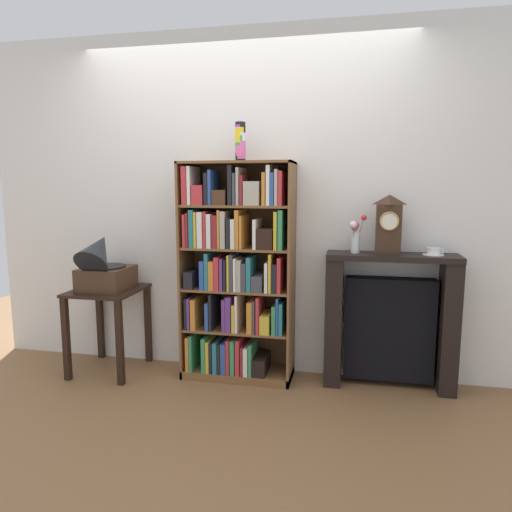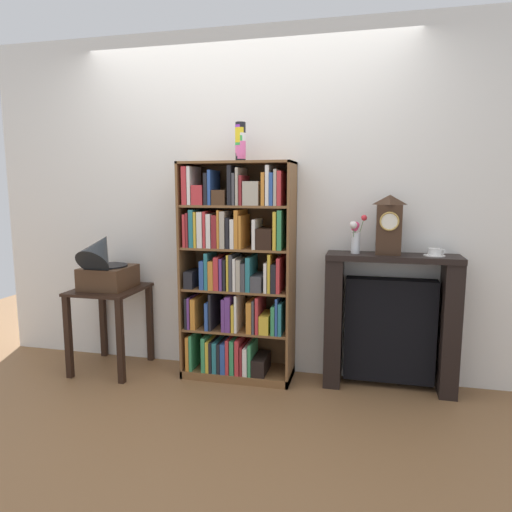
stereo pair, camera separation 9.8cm
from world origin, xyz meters
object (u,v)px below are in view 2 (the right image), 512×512
fireplace_mantel (390,322)px  bookshelf (236,275)px  gramophone (105,265)px  mantel_clock (389,225)px  side_table_left (110,308)px  flower_vase (356,235)px  cup_stack (240,142)px  teacup_with_saucer (435,253)px

fireplace_mantel → bookshelf: bearing=-176.6°
gramophone → mantel_clock: 2.12m
side_table_left → gramophone: bearing=-90.0°
flower_vase → side_table_left: bearing=-176.1°
cup_stack → fireplace_mantel: cup_stack is taller
bookshelf → mantel_clock: bearing=2.3°
side_table_left → teacup_with_saucer: size_ratio=4.61×
side_table_left → gramophone: gramophone is taller
flower_vase → gramophone: bearing=-174.6°
cup_stack → fireplace_mantel: size_ratio=0.28×
teacup_with_saucer → flower_vase: bearing=-179.7°
fireplace_mantel → mantel_clock: mantel_clock is taller
teacup_with_saucer → cup_stack: bearing=-178.5°
mantel_clock → fireplace_mantel: bearing=31.9°
side_table_left → flower_vase: flower_vase is taller
cup_stack → side_table_left: cup_stack is taller
side_table_left → mantel_clock: mantel_clock is taller
bookshelf → fireplace_mantel: bookshelf is taller
bookshelf → side_table_left: bookshelf is taller
gramophone → cup_stack: bearing=7.9°
gramophone → teacup_with_saucer: gramophone is taller
side_table_left → mantel_clock: size_ratio=1.60×
side_table_left → fireplace_mantel: size_ratio=0.67×
gramophone → fireplace_mantel: bearing=5.4°
gramophone → teacup_with_saucer: (2.40, 0.18, 0.15)m
side_table_left → mantel_clock: bearing=3.6°
cup_stack → mantel_clock: cup_stack is taller
side_table_left → gramophone: size_ratio=1.30×
side_table_left → cup_stack: bearing=5.3°
teacup_with_saucer → gramophone: bearing=-175.7°
cup_stack → bookshelf: bearing=-161.7°
cup_stack → side_table_left: size_ratio=0.42×
bookshelf → cup_stack: size_ratio=5.86×
mantel_clock → teacup_with_saucer: 0.36m
cup_stack → gramophone: cup_stack is taller
teacup_with_saucer → mantel_clock: bearing=-179.6°
side_table_left → teacup_with_saucer: 2.45m
flower_vase → mantel_clock: bearing=0.3°
side_table_left → flower_vase: size_ratio=2.43×
bookshelf → side_table_left: 1.05m
bookshelf → cup_stack: 0.97m
gramophone → flower_vase: 1.89m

